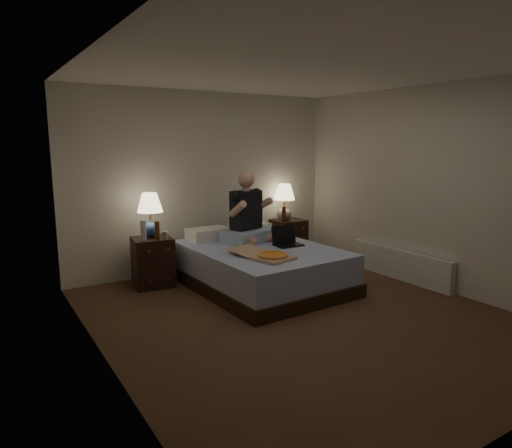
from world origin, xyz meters
TOP-DOWN VIEW (x-y plane):
  - floor at (0.00, 0.00)m, footprint 4.00×4.50m
  - ceiling at (0.00, 0.00)m, footprint 4.00×4.50m
  - wall_back at (0.00, 2.25)m, footprint 4.00×0.00m
  - wall_left at (-2.00, 0.00)m, footprint 0.00×4.50m
  - wall_right at (2.00, 0.00)m, footprint 0.00×4.50m
  - bed at (0.18, 1.07)m, footprint 1.60×2.09m
  - nightstand_left at (-0.96, 1.83)m, footprint 0.53×0.49m
  - nightstand_right at (1.32, 2.05)m, footprint 0.48×0.43m
  - lamp_left at (-0.95, 1.90)m, footprint 0.41×0.41m
  - lamp_right at (1.24, 2.05)m, footprint 0.32×0.32m
  - water_bottle at (-1.09, 1.75)m, footprint 0.07×0.07m
  - soda_can at (-0.85, 1.66)m, footprint 0.07×0.07m
  - beer_bottle_left at (-0.94, 1.69)m, footprint 0.06×0.06m
  - beer_bottle_right at (1.16, 1.94)m, footprint 0.06×0.06m
  - person at (0.23, 1.45)m, footprint 0.77×0.67m
  - laptop at (0.52, 0.96)m, footprint 0.35×0.30m
  - pizza_box at (-0.03, 0.50)m, footprint 0.57×0.83m
  - radiator at (1.93, 0.36)m, footprint 0.10×1.60m

SIDE VIEW (x-z plane):
  - floor at x=0.00m, z-range 0.00..0.00m
  - radiator at x=1.93m, z-range 0.00..0.40m
  - bed at x=0.18m, z-range 0.00..0.51m
  - nightstand_right at x=1.32m, z-range 0.00..0.62m
  - nightstand_left at x=-0.96m, z-range 0.00..0.62m
  - pizza_box at x=-0.03m, z-range 0.51..0.59m
  - laptop at x=0.52m, z-range 0.51..0.75m
  - soda_can at x=-0.85m, z-range 0.62..0.72m
  - beer_bottle_right at x=1.16m, z-range 0.62..0.85m
  - beer_bottle_left at x=-0.94m, z-range 0.62..0.85m
  - water_bottle at x=-1.09m, z-range 0.62..0.87m
  - lamp_right at x=1.24m, z-range 0.62..1.18m
  - lamp_left at x=-0.95m, z-range 0.62..1.18m
  - person at x=0.23m, z-range 0.51..1.44m
  - wall_back at x=0.00m, z-range 0.00..2.50m
  - wall_left at x=-2.00m, z-range 0.00..2.50m
  - wall_right at x=2.00m, z-range 0.00..2.50m
  - ceiling at x=0.00m, z-range 2.50..2.50m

